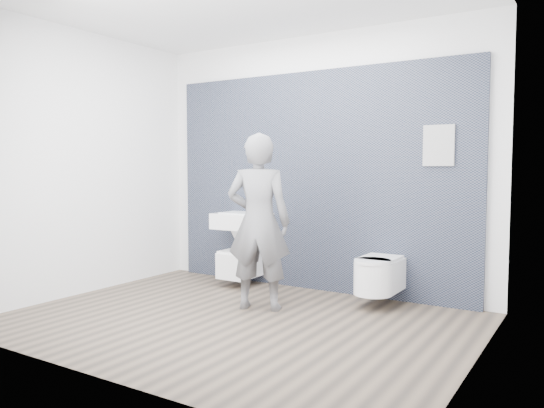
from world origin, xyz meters
The scene contains 8 objects.
ground centered at (0.00, 0.00, 0.00)m, with size 4.00×4.00×0.00m, color brown.
room_shell centered at (0.00, 0.00, 1.74)m, with size 4.00×4.00×4.00m.
tile_wall centered at (0.00, 1.47, 0.00)m, with size 3.60×0.06×2.40m, color black.
washbasin centered at (-0.79, 1.22, 0.74)m, with size 0.60×0.45×0.45m.
toilet_square centered at (-0.79, 1.19, 0.27)m, with size 0.35×0.50×0.61m.
toilet_rounded centered at (0.88, 1.12, 0.31)m, with size 0.37×0.62×0.34m.
info_placard centered at (1.36, 1.43, 0.00)m, with size 0.29×0.03×0.39m, color silver.
visitor centered at (-0.05, 0.44, 0.84)m, with size 0.61×0.40×1.67m, color slate.
Camera 1 is at (2.71, -3.73, 1.36)m, focal length 35.00 mm.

